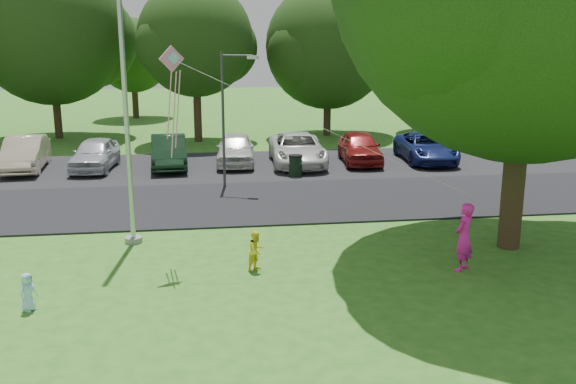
{
  "coord_description": "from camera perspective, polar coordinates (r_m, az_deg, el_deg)",
  "views": [
    {
      "loc": [
        -1.5,
        -13.15,
        5.87
      ],
      "look_at": [
        0.88,
        4.0,
        1.6
      ],
      "focal_mm": 40.0,
      "sensor_mm": 36.0,
      "label": 1
    }
  ],
  "objects": [
    {
      "name": "woman",
      "position": [
        16.84,
        15.36,
        -3.88
      ],
      "size": [
        0.77,
        0.74,
        1.77
      ],
      "primitive_type": "imported",
      "rotation": [
        0.0,
        0.0,
        3.85
      ],
      "color": "#FA21A8",
      "rests_on": "ground"
    },
    {
      "name": "child_blue",
      "position": [
        15.15,
        -22.12,
        -8.25
      ],
      "size": [
        0.46,
        0.5,
        0.87
      ],
      "primitive_type": "imported",
      "rotation": [
        0.0,
        0.0,
        0.99
      ],
      "color": "#A6DDFF",
      "rests_on": "ground"
    },
    {
      "name": "flagpole",
      "position": [
        18.34,
        -14.28,
        8.1
      ],
      "size": [
        0.5,
        0.5,
        10.0
      ],
      "color": "#B7BABF",
      "rests_on": "ground"
    },
    {
      "name": "ground",
      "position": [
        14.47,
        -1.3,
        -10.07
      ],
      "size": [
        120.0,
        120.0,
        0.0
      ],
      "primitive_type": "plane",
      "color": "#2F6E1D",
      "rests_on": "ground"
    },
    {
      "name": "tree_row",
      "position": [
        37.5,
        -3.27,
        13.6
      ],
      "size": [
        64.35,
        11.94,
        10.88
      ],
      "color": "#332316",
      "rests_on": "ground"
    },
    {
      "name": "child_yellow",
      "position": [
        16.38,
        -2.82,
        -5.22
      ],
      "size": [
        0.64,
        0.64,
        1.04
      ],
      "primitive_type": "imported",
      "rotation": [
        0.0,
        0.0,
        0.78
      ],
      "color": "yellow",
      "rests_on": "ground"
    },
    {
      "name": "park_road",
      "position": [
        22.95,
        -3.9,
        -0.92
      ],
      "size": [
        60.0,
        6.0,
        0.06
      ],
      "primitive_type": "cube",
      "color": "black",
      "rests_on": "ground"
    },
    {
      "name": "horizon_trees",
      "position": [
        47.38,
        -1.18,
        11.96
      ],
      "size": [
        77.46,
        7.2,
        7.02
      ],
      "color": "#332316",
      "rests_on": "ground"
    },
    {
      "name": "kite",
      "position": [
        16.45,
        -9.65,
        9.93
      ],
      "size": [
        7.48,
        2.04,
        3.61
      ],
      "rotation": [
        0.0,
        0.0,
        0.42
      ],
      "color": "pink",
      "rests_on": "ground"
    },
    {
      "name": "parking_strip",
      "position": [
        29.27,
        -4.81,
        2.3
      ],
      "size": [
        42.0,
        7.0,
        0.06
      ],
      "primitive_type": "cube",
      "color": "black",
      "rests_on": "ground"
    },
    {
      "name": "trash_can",
      "position": [
        26.99,
        0.67,
        2.33
      ],
      "size": [
        0.59,
        0.59,
        0.94
      ],
      "rotation": [
        0.0,
        0.0,
        -0.38
      ],
      "color": "black",
      "rests_on": "ground"
    },
    {
      "name": "street_lamp",
      "position": [
        24.67,
        -5.35,
        7.45
      ],
      "size": [
        1.4,
        0.68,
        5.23
      ],
      "rotation": [
        0.0,
        0.0,
        -0.39
      ],
      "color": "#3F3F44",
      "rests_on": "ground"
    },
    {
      "name": "parked_cars",
      "position": [
        29.16,
        -3.46,
        3.75
      ],
      "size": [
        20.26,
        5.3,
        1.47
      ],
      "color": "#C6B793",
      "rests_on": "ground"
    }
  ]
}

